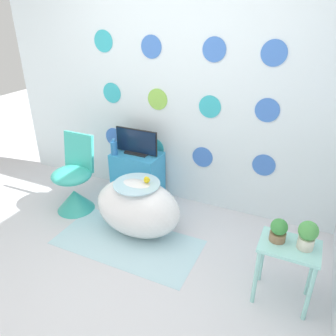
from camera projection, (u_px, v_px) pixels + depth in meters
name	position (u px, v px, depth m)	size (l,w,h in m)	color
ground_plane	(95.00, 297.00, 2.53)	(12.00, 12.00, 0.00)	silver
wall_back_dotted	(182.00, 86.00, 3.29)	(4.31, 0.05, 2.60)	white
rug	(128.00, 242.00, 3.11)	(1.36, 0.67, 0.01)	silver
bathtub	(138.00, 208.00, 3.13)	(0.86, 0.53, 0.57)	white
rubber_duck	(147.00, 180.00, 2.98)	(0.06, 0.06, 0.07)	yellow
chair	(74.00, 187.00, 3.52)	(0.42, 0.42, 0.83)	#38B2A3
tv_cabinet	(138.00, 176.00, 3.72)	(0.53, 0.35, 0.56)	#389ED6
tv	(136.00, 143.00, 3.54)	(0.50, 0.12, 0.28)	black
vase	(114.00, 147.00, 3.55)	(0.08, 0.08, 0.18)	#2D72B7
side_table	(287.00, 258.00, 2.35)	(0.42, 0.30, 0.51)	#99E0D8
potted_plant_left	(279.00, 230.00, 2.31)	(0.12, 0.12, 0.18)	#8C6B4C
potted_plant_right	(308.00, 234.00, 2.22)	(0.13, 0.13, 0.21)	beige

